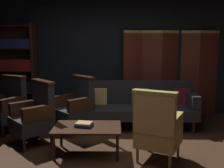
{
  "coord_description": "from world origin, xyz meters",
  "views": [
    {
      "loc": [
        0.07,
        -3.88,
        1.7
      ],
      "look_at": [
        0.0,
        0.8,
        0.95
      ],
      "focal_mm": 44.44,
      "sensor_mm": 36.0,
      "label": 1
    }
  ],
  "objects_px": {
    "velvet_couch": "(140,104)",
    "coffee_table": "(87,129)",
    "bookshelf": "(16,69)",
    "armchair_wing_left": "(35,115)",
    "book_tan_leather": "(84,123)",
    "armchair_wing_right": "(76,106)",
    "book_navy_cloth": "(84,125)",
    "folding_screen": "(170,72)",
    "armchair_wing_far": "(7,106)",
    "armchair_gilt_accent": "(158,128)"
  },
  "relations": [
    {
      "from": "bookshelf",
      "to": "armchair_wing_far",
      "type": "height_order",
      "value": "bookshelf"
    },
    {
      "from": "armchair_gilt_accent",
      "to": "armchair_wing_far",
      "type": "xyz_separation_m",
      "value": [
        -2.6,
        1.28,
        0.0
      ]
    },
    {
      "from": "armchair_gilt_accent",
      "to": "book_tan_leather",
      "type": "relative_size",
      "value": 4.56
    },
    {
      "from": "book_navy_cloth",
      "to": "velvet_couch",
      "type": "bearing_deg",
      "value": 54.79
    },
    {
      "from": "folding_screen",
      "to": "book_navy_cloth",
      "type": "distance_m",
      "value": 2.84
    },
    {
      "from": "book_navy_cloth",
      "to": "coffee_table",
      "type": "bearing_deg",
      "value": -2.61
    },
    {
      "from": "folding_screen",
      "to": "book_navy_cloth",
      "type": "height_order",
      "value": "folding_screen"
    },
    {
      "from": "armchair_gilt_accent",
      "to": "book_navy_cloth",
      "type": "distance_m",
      "value": 1.09
    },
    {
      "from": "folding_screen",
      "to": "armchair_wing_far",
      "type": "xyz_separation_m",
      "value": [
        -3.24,
        -1.2,
        -0.5
      ]
    },
    {
      "from": "folding_screen",
      "to": "armchair_wing_right",
      "type": "relative_size",
      "value": 2.06
    },
    {
      "from": "folding_screen",
      "to": "armchair_wing_right",
      "type": "xyz_separation_m",
      "value": [
        -1.96,
        -1.22,
        -0.5
      ]
    },
    {
      "from": "velvet_couch",
      "to": "armchair_wing_right",
      "type": "bearing_deg",
      "value": -163.51
    },
    {
      "from": "armchair_wing_far",
      "to": "book_tan_leather",
      "type": "distance_m",
      "value": 1.84
    },
    {
      "from": "velvet_couch",
      "to": "book_navy_cloth",
      "type": "height_order",
      "value": "velvet_couch"
    },
    {
      "from": "book_tan_leather",
      "to": "folding_screen",
      "type": "bearing_deg",
      "value": 52.61
    },
    {
      "from": "armchair_wing_far",
      "to": "book_tan_leather",
      "type": "bearing_deg",
      "value": -33.31
    },
    {
      "from": "folding_screen",
      "to": "armchair_wing_right",
      "type": "distance_m",
      "value": 2.36
    },
    {
      "from": "folding_screen",
      "to": "book_tan_leather",
      "type": "bearing_deg",
      "value": -127.39
    },
    {
      "from": "armchair_wing_far",
      "to": "velvet_couch",
      "type": "bearing_deg",
      "value": 7.9
    },
    {
      "from": "folding_screen",
      "to": "armchair_wing_left",
      "type": "relative_size",
      "value": 2.06
    },
    {
      "from": "bookshelf",
      "to": "armchair_wing_far",
      "type": "distance_m",
      "value": 1.25
    },
    {
      "from": "bookshelf",
      "to": "book_tan_leather",
      "type": "distance_m",
      "value": 2.79
    },
    {
      "from": "velvet_couch",
      "to": "armchair_gilt_accent",
      "type": "xyz_separation_m",
      "value": [
        0.1,
        -1.63,
        0.04
      ]
    },
    {
      "from": "book_navy_cloth",
      "to": "armchair_wing_far",
      "type": "bearing_deg",
      "value": 146.69
    },
    {
      "from": "book_tan_leather",
      "to": "armchair_wing_left",
      "type": "bearing_deg",
      "value": 154.88
    },
    {
      "from": "armchair_wing_right",
      "to": "book_navy_cloth",
      "type": "bearing_deg",
      "value": -75.0
    },
    {
      "from": "coffee_table",
      "to": "book_tan_leather",
      "type": "bearing_deg",
      "value": 177.39
    },
    {
      "from": "armchair_wing_left",
      "to": "armchair_wing_right",
      "type": "height_order",
      "value": "same"
    },
    {
      "from": "armchair_wing_right",
      "to": "book_tan_leather",
      "type": "bearing_deg",
      "value": -75.0
    },
    {
      "from": "bookshelf",
      "to": "coffee_table",
      "type": "xyz_separation_m",
      "value": [
        1.79,
        -2.1,
        -0.7
      ]
    },
    {
      "from": "velvet_couch",
      "to": "armchair_gilt_accent",
      "type": "bearing_deg",
      "value": -86.6
    },
    {
      "from": "armchair_wing_left",
      "to": "armchair_wing_far",
      "type": "distance_m",
      "value": 0.92
    },
    {
      "from": "coffee_table",
      "to": "velvet_couch",
      "type": "bearing_deg",
      "value": 56.27
    },
    {
      "from": "armchair_wing_right",
      "to": "armchair_wing_far",
      "type": "xyz_separation_m",
      "value": [
        -1.27,
        0.02,
        0.0
      ]
    },
    {
      "from": "armchair_gilt_accent",
      "to": "armchair_wing_far",
      "type": "bearing_deg",
      "value": 153.75
    },
    {
      "from": "armchair_wing_left",
      "to": "book_navy_cloth",
      "type": "xyz_separation_m",
      "value": [
        0.85,
        -0.4,
        -0.05
      ]
    },
    {
      "from": "velvet_couch",
      "to": "book_navy_cloth",
      "type": "bearing_deg",
      "value": -125.21
    },
    {
      "from": "armchair_wing_left",
      "to": "armchair_gilt_accent",
      "type": "bearing_deg",
      "value": -19.29
    },
    {
      "from": "velvet_couch",
      "to": "coffee_table",
      "type": "distance_m",
      "value": 1.64
    },
    {
      "from": "armchair_wing_left",
      "to": "armchair_wing_far",
      "type": "bearing_deg",
      "value": 138.32
    },
    {
      "from": "armchair_gilt_accent",
      "to": "book_tan_leather",
      "type": "bearing_deg",
      "value": 165.75
    },
    {
      "from": "bookshelf",
      "to": "armchair_wing_right",
      "type": "xyz_separation_m",
      "value": [
        1.47,
        -1.1,
        -0.58
      ]
    },
    {
      "from": "armchair_wing_right",
      "to": "coffee_table",
      "type": "bearing_deg",
      "value": -72.39
    },
    {
      "from": "armchair_wing_left",
      "to": "book_tan_leather",
      "type": "relative_size",
      "value": 4.56
    },
    {
      "from": "bookshelf",
      "to": "armchair_wing_left",
      "type": "bearing_deg",
      "value": -62.38
    },
    {
      "from": "book_tan_leather",
      "to": "armchair_wing_far",
      "type": "bearing_deg",
      "value": 146.69
    },
    {
      "from": "armchair_wing_right",
      "to": "book_tan_leather",
      "type": "distance_m",
      "value": 1.03
    },
    {
      "from": "velvet_couch",
      "to": "coffee_table",
      "type": "height_order",
      "value": "velvet_couch"
    },
    {
      "from": "book_tan_leather",
      "to": "book_navy_cloth",
      "type": "bearing_deg",
      "value": -90.0
    },
    {
      "from": "armchair_wing_far",
      "to": "book_navy_cloth",
      "type": "distance_m",
      "value": 1.84
    }
  ]
}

